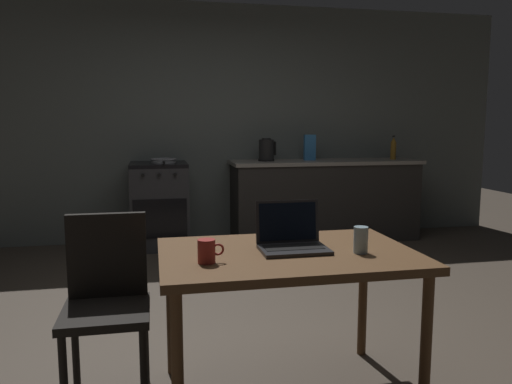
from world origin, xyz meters
name	(u,v)px	position (x,y,z in m)	size (l,w,h in m)	color
ground_plane	(259,324)	(0.00, 0.00, 0.00)	(12.00, 12.00, 0.00)	#473D33
back_wall	(237,124)	(0.30, 2.65, 1.33)	(6.40, 0.10, 2.65)	#59605C
kitchen_counter	(324,200)	(1.26, 2.30, 0.46)	(2.16, 0.64, 0.91)	#282623
stove_oven	(160,205)	(-0.60, 2.30, 0.46)	(0.60, 0.62, 0.91)	#2D2D30
dining_table	(287,266)	(-0.05, -0.88, 0.65)	(1.21, 0.80, 0.73)	brown
chair	(107,295)	(-0.90, -0.71, 0.52)	(0.40, 0.40, 0.89)	black
laptop	(292,240)	(-0.02, -0.85, 0.77)	(0.32, 0.25, 0.23)	#232326
electric_kettle	(266,150)	(0.57, 2.30, 1.03)	(0.20, 0.18, 0.25)	black
bottle	(393,148)	(2.07, 2.25, 1.04)	(0.06, 0.06, 0.28)	#8C601E
frying_pan	(164,161)	(-0.55, 2.27, 0.94)	(0.27, 0.45, 0.05)	gray
coffee_mug	(207,251)	(-0.44, -1.01, 0.78)	(0.12, 0.08, 0.10)	#9E2D28
drinking_glass	(361,240)	(0.28, -0.98, 0.79)	(0.07, 0.07, 0.12)	#99B7C6
cereal_box	(310,147)	(1.08, 2.32, 1.06)	(0.13, 0.05, 0.29)	#3372B2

